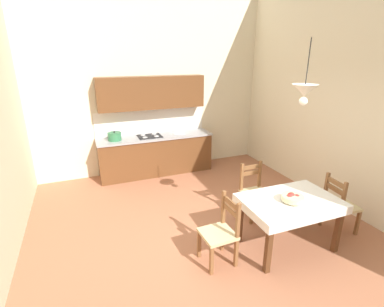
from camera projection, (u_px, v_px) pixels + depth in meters
ground_plane at (215, 250)px, 4.09m from camera, size 5.83×7.19×0.10m
wall_back at (151, 79)px, 6.32m from camera, size 5.83×0.12×4.23m
wall_right at (376, 91)px, 4.32m from camera, size 0.12×7.19×4.23m
kitchen_cabinetry at (155, 137)px, 6.42m from camera, size 2.58×0.63×2.20m
dining_table at (290, 208)px, 3.92m from camera, size 1.34×0.91×0.75m
dining_chair_tv_side at (221, 232)px, 3.68m from camera, size 0.44×0.44×0.93m
dining_chair_kitchen_side at (254, 192)px, 4.76m from camera, size 0.42×0.42×0.93m
dining_chair_window_side at (339, 205)px, 4.33m from camera, size 0.46×0.46×0.93m
fruit_bowl at (292, 198)px, 3.79m from camera, size 0.30×0.30×0.12m
pendant_lamp at (305, 91)px, 3.50m from camera, size 0.32×0.32×0.81m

